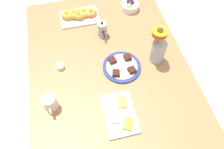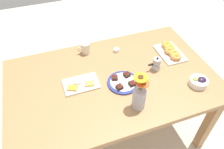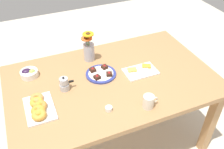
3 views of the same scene
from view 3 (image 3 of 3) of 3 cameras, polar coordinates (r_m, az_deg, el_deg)
name	(u,v)px [view 3 (image 3 of 3)]	position (r m, az deg, el deg)	size (l,w,h in m)	color
ground_plane	(112,138)	(2.47, 0.00, -14.31)	(6.00, 6.00, 0.00)	beige
dining_table	(112,87)	(1.99, 0.00, -2.83)	(1.60, 1.00, 0.74)	#A87A4C
coffee_mug	(149,102)	(1.69, 8.38, -6.14)	(0.11, 0.08, 0.10)	silver
grape_bowl	(29,73)	(2.04, -18.44, 0.30)	(0.13, 0.13, 0.07)	white
cheese_platter	(141,71)	(2.01, 6.55, 0.80)	(0.26, 0.17, 0.03)	white
croissant_platter	(39,107)	(1.74, -16.42, -7.16)	(0.19, 0.28, 0.05)	white
jam_cup_honey	(109,108)	(1.68, -0.73, -7.76)	(0.05, 0.05, 0.03)	white
dessert_plate	(101,74)	(1.97, -2.54, 0.20)	(0.24, 0.24, 0.05)	navy
flower_vase	(89,50)	(2.09, -5.30, 5.52)	(0.11, 0.11, 0.27)	#B2B2BC
moka_pot	(64,84)	(1.84, -10.84, -2.21)	(0.11, 0.07, 0.12)	#B7B7BC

